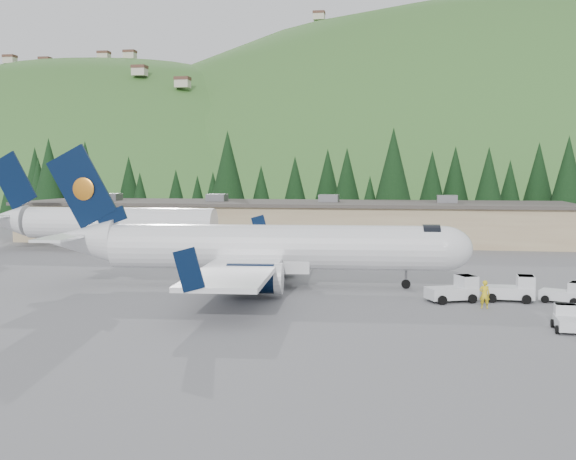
% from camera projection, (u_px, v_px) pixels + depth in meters
% --- Properties ---
extents(ground, '(600.00, 600.00, 0.00)m').
position_uv_depth(ground, '(275.00, 287.00, 56.67)').
color(ground, slate).
extents(airliner, '(33.85, 31.77, 11.23)m').
position_uv_depth(airliner, '(263.00, 249.00, 56.52)').
color(airliner, white).
rests_on(airliner, ground).
extents(second_airliner, '(27.50, 11.00, 10.05)m').
position_uv_depth(second_airliner, '(96.00, 222.00, 82.16)').
color(second_airliner, white).
rests_on(second_airliner, ground).
extents(baggage_tug_a, '(3.79, 3.05, 1.81)m').
position_uv_depth(baggage_tug_a, '(456.00, 290.00, 50.06)').
color(baggage_tug_a, silver).
rests_on(baggage_tug_a, ground).
extents(baggage_tug_b, '(3.16, 2.54, 1.51)m').
position_uv_depth(baggage_tug_b, '(566.00, 293.00, 49.48)').
color(baggage_tug_b, silver).
rests_on(baggage_tug_b, ground).
extents(baggage_tug_c, '(1.67, 2.65, 1.39)m').
position_uv_depth(baggage_tug_c, '(567.00, 320.00, 40.95)').
color(baggage_tug_c, silver).
rests_on(baggage_tug_c, ground).
extents(terminal_building, '(71.00, 17.00, 6.10)m').
position_uv_depth(terminal_building, '(291.00, 221.00, 94.65)').
color(terminal_building, tan).
rests_on(terminal_building, ground).
extents(baggage_tug_d, '(3.51, 2.23, 1.83)m').
position_uv_depth(baggage_tug_d, '(513.00, 290.00, 50.19)').
color(baggage_tug_d, silver).
rests_on(baggage_tug_d, ground).
extents(ramp_worker, '(0.71, 0.48, 1.88)m').
position_uv_depth(ramp_worker, '(485.00, 294.00, 47.49)').
color(ramp_worker, yellow).
rests_on(ramp_worker, ground).
extents(tree_line, '(112.27, 19.37, 14.51)m').
position_uv_depth(tree_line, '(314.00, 182.00, 116.10)').
color(tree_line, black).
rests_on(tree_line, ground).
extents(hills, '(614.00, 330.00, 300.00)m').
position_uv_depth(hills, '(528.00, 429.00, 258.27)').
color(hills, '#355321').
rests_on(hills, ground).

